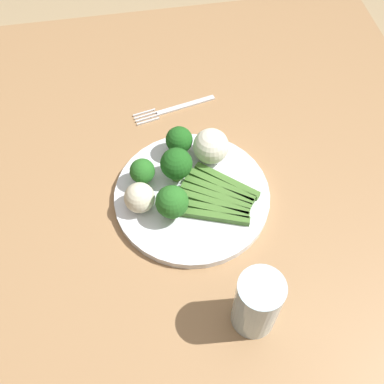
# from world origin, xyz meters

# --- Properties ---
(ground_plane) EXTENTS (6.00, 6.00, 0.02)m
(ground_plane) POSITION_xyz_m (0.00, 0.00, -0.01)
(ground_plane) COLOR tan
(dining_table) EXTENTS (1.13, 0.88, 0.75)m
(dining_table) POSITION_xyz_m (0.00, 0.00, 0.64)
(dining_table) COLOR #9E754C
(dining_table) RESTS_ON ground_plane
(plate) EXTENTS (0.26, 0.26, 0.01)m
(plate) POSITION_xyz_m (0.03, 0.05, 0.76)
(plate) COLOR white
(plate) RESTS_ON dining_table
(asparagus_bundle) EXTENTS (0.14, 0.15, 0.01)m
(asparagus_bundle) POSITION_xyz_m (0.02, 0.01, 0.77)
(asparagus_bundle) COLOR #47752D
(asparagus_bundle) RESTS_ON plate
(broccoli_right) EXTENTS (0.05, 0.05, 0.07)m
(broccoli_right) POSITION_xyz_m (0.07, 0.07, 0.81)
(broccoli_right) COLOR #4C7F2B
(broccoli_right) RESTS_ON plate
(broccoli_near_center) EXTENTS (0.04, 0.04, 0.05)m
(broccoli_near_center) POSITION_xyz_m (0.07, 0.13, 0.80)
(broccoli_near_center) COLOR #568E33
(broccoli_near_center) RESTS_ON plate
(broccoli_front) EXTENTS (0.05, 0.05, 0.06)m
(broccoli_front) POSITION_xyz_m (0.13, 0.06, 0.80)
(broccoli_front) COLOR #4C7F2B
(broccoli_front) RESTS_ON plate
(broccoli_back_right) EXTENTS (0.05, 0.05, 0.07)m
(broccoli_back_right) POSITION_xyz_m (-0.00, 0.09, 0.81)
(broccoli_back_right) COLOR #568E33
(broccoli_back_right) RESTS_ON plate
(cauliflower_near_fork) EXTENTS (0.05, 0.05, 0.05)m
(cauliflower_near_fork) POSITION_xyz_m (0.03, 0.14, 0.79)
(cauliflower_near_fork) COLOR beige
(cauliflower_near_fork) RESTS_ON plate
(cauliflower_outer_edge) EXTENTS (0.06, 0.06, 0.06)m
(cauliflower_outer_edge) POSITION_xyz_m (0.11, 0.01, 0.80)
(cauliflower_outer_edge) COLOR white
(cauliflower_outer_edge) RESTS_ON plate
(fork) EXTENTS (0.05, 0.17, 0.00)m
(fork) POSITION_xyz_m (0.24, 0.05, 0.75)
(fork) COLOR silver
(fork) RESTS_ON dining_table
(water_glass) EXTENTS (0.06, 0.06, 0.12)m
(water_glass) POSITION_xyz_m (-0.19, 0.00, 0.81)
(water_glass) COLOR silver
(water_glass) RESTS_ON dining_table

